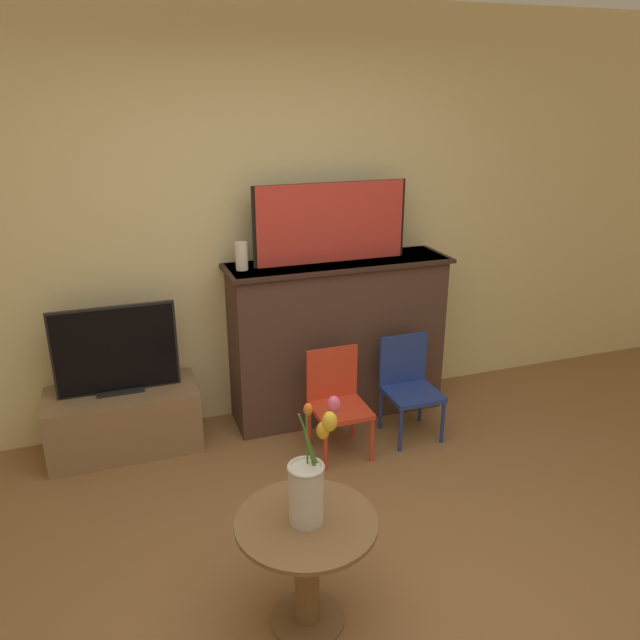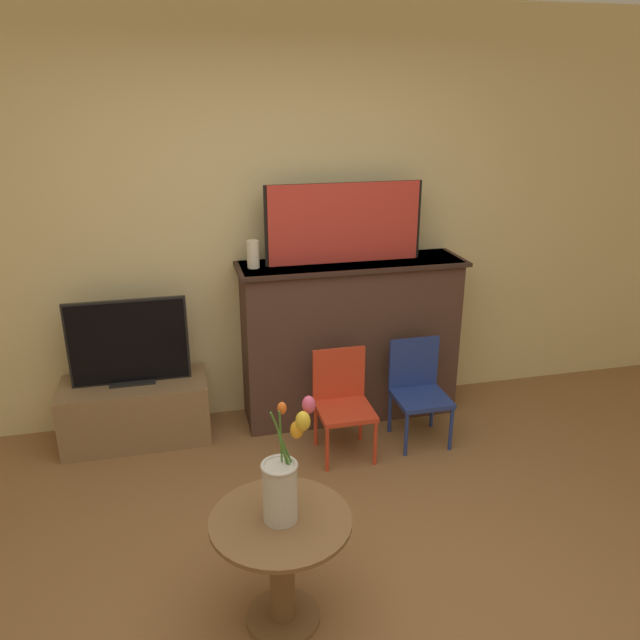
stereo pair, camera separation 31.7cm
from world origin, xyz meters
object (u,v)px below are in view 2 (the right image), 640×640
chair_red (342,398)px  vase_tulips (282,481)px  tv_monitor (129,343)px  chair_blue (418,386)px  painting (344,223)px

chair_red → vase_tulips: (-0.60, -1.26, 0.33)m
tv_monitor → vase_tulips: (0.67, -1.70, 0.03)m
tv_monitor → chair_red: size_ratio=1.11×
chair_red → chair_blue: 0.52m
tv_monitor → chair_red: bearing=-19.4°
tv_monitor → chair_blue: size_ratio=1.11×
tv_monitor → chair_red: (1.27, -0.45, -0.31)m
painting → chair_red: (-0.13, -0.48, -1.00)m
vase_tulips → chair_blue: bearing=49.4°
painting → tv_monitor: size_ratio=1.40×
chair_blue → vase_tulips: size_ratio=1.26×
vase_tulips → tv_monitor: bearing=111.5°
painting → tv_monitor: 1.56m
tv_monitor → vase_tulips: size_ratio=1.40×
tv_monitor → painting: bearing=1.4°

